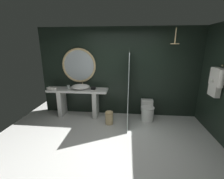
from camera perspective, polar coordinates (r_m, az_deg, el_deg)
The scene contains 13 objects.
ground_plane at distance 3.41m, azimuth 0.79°, elevation -21.81°, with size 5.76×5.76×0.00m, color silver.
back_wall_panel at distance 4.66m, azimuth 2.93°, elevation 6.19°, with size 4.80×0.10×2.60m, color black.
vanity_counter at distance 4.76m, azimuth -12.31°, elevation -3.18°, with size 1.77×0.50×0.85m.
vessel_sink at distance 4.64m, azimuth -11.53°, elevation 1.03°, with size 0.55×0.45×0.23m.
tumbler_cup at distance 4.78m, azimuth -15.84°, elevation 0.94°, with size 0.08×0.08×0.10m, color silver.
tissue_box at distance 4.56m, azimuth -6.94°, elevation 0.49°, with size 0.13×0.12×0.07m, color black.
round_wall_mirror at distance 4.76m, azimuth -12.13°, elevation 8.64°, with size 1.03×0.06×1.03m.
shower_glass_panel at distance 4.11m, azimuth 6.00°, elevation 0.08°, with size 0.02×1.16×1.94m, color silver.
rain_shower_head at distance 4.22m, azimuth 22.21°, elevation 15.88°, with size 0.21×0.21×0.38m.
hanging_bathrobe at distance 4.18m, azimuth 34.00°, elevation 2.68°, with size 0.20×0.49×0.72m.
toilet at distance 4.63m, azimuth 12.89°, elevation -7.76°, with size 0.37×0.56×0.54m.
waste_bin at distance 4.30m, azimuth -1.04°, elevation -10.24°, with size 0.21×0.21×0.38m.
folded_hand_towel at distance 4.81m, azimuth -21.30°, elevation 0.36°, with size 0.26×0.14×0.07m, color silver.
Camera 1 is at (0.23, -2.69, 2.09)m, focal length 24.75 mm.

